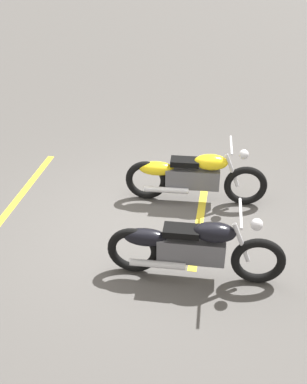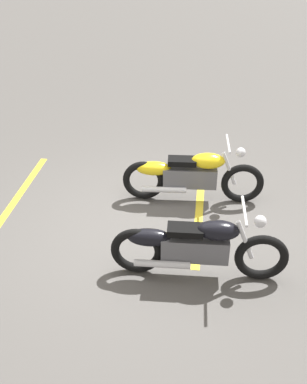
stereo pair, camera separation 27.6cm
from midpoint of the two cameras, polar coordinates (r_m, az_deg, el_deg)
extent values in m
plane|color=#514F4C|center=(6.86, 1.02, -4.63)|extent=(60.00, 60.00, 0.00)
torus|color=black|center=(7.42, 12.27, 0.73)|extent=(0.68, 0.16, 0.67)
torus|color=black|center=(7.40, 0.20, 1.44)|extent=(0.68, 0.16, 0.67)
cube|color=#59595E|center=(7.32, 5.89, 1.69)|extent=(0.85, 0.28, 0.32)
ellipsoid|color=yellow|center=(7.18, 8.17, 3.64)|extent=(0.54, 0.32, 0.24)
ellipsoid|color=yellow|center=(7.27, 1.45, 2.90)|extent=(0.58, 0.28, 0.22)
cube|color=black|center=(7.19, 4.97, 3.68)|extent=(0.46, 0.27, 0.09)
cylinder|color=silver|center=(7.26, 10.70, 2.61)|extent=(0.27, 0.08, 0.56)
cylinder|color=silver|center=(7.07, 10.63, 5.64)|extent=(0.08, 0.62, 0.04)
sphere|color=silver|center=(7.15, 12.12, 4.52)|extent=(0.15, 0.15, 0.15)
cylinder|color=silver|center=(7.29, 2.65, 0.24)|extent=(0.70, 0.14, 0.09)
torus|color=black|center=(5.95, 14.04, -8.23)|extent=(0.67, 0.14, 0.67)
torus|color=black|center=(5.94, -1.15, -7.18)|extent=(0.67, 0.14, 0.67)
cube|color=#59595E|center=(5.84, 6.00, -7.10)|extent=(0.85, 0.26, 0.32)
ellipsoid|color=black|center=(5.66, 8.90, -4.91)|extent=(0.53, 0.31, 0.24)
ellipsoid|color=black|center=(5.78, 0.40, -5.58)|extent=(0.57, 0.27, 0.22)
cube|color=black|center=(5.67, 4.84, -4.80)|extent=(0.45, 0.26, 0.09)
cylinder|color=silver|center=(5.76, 12.09, -6.12)|extent=(0.27, 0.07, 0.56)
cylinder|color=silver|center=(5.51, 12.06, -2.60)|extent=(0.07, 0.62, 0.04)
sphere|color=silver|center=(5.61, 13.94, -3.91)|extent=(0.15, 0.15, 0.15)
cylinder|color=silver|center=(5.85, 1.89, -8.88)|extent=(0.70, 0.13, 0.09)
cube|color=yellow|center=(7.45, 7.04, -1.60)|extent=(0.17, 3.20, 0.01)
cube|color=yellow|center=(7.76, -15.56, -1.12)|extent=(0.17, 3.20, 0.01)
camera|label=1|loc=(0.14, 91.22, -0.75)|focal=43.47mm
camera|label=2|loc=(0.14, -88.78, 0.75)|focal=43.47mm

